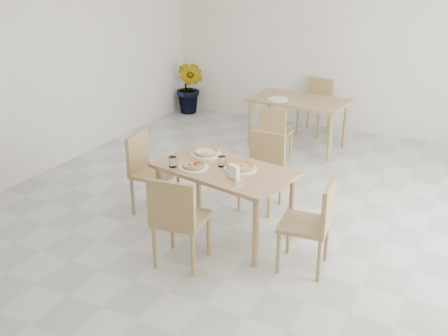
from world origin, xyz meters
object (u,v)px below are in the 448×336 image
at_px(chair_back_s, 274,130).
at_px(plate_mushroom, 206,154).
at_px(chair_east, 314,220).
at_px(potted_plant, 190,88).
at_px(tumbler_b, 222,161).
at_px(chair_back_n, 316,102).
at_px(chair_south, 177,216).
at_px(plate_empty, 278,99).
at_px(pizza_pepperoni, 194,165).
at_px(napkin_holder, 234,172).
at_px(chair_west, 148,167).
at_px(pizza_margherita, 241,167).
at_px(chair_north, 263,165).
at_px(plate_margherita, 241,169).
at_px(pizza_mushroom, 206,152).
at_px(second_table, 298,105).
at_px(plate_pepperoni, 194,167).
at_px(tumbler_a, 173,162).
at_px(main_table, 224,176).

bearing_deg(chair_back_s, plate_mushroom, 87.35).
relative_size(chair_east, potted_plant, 0.92).
relative_size(tumbler_b, chair_back_n, 0.12).
xyz_separation_m(chair_south, tumbler_b, (0.05, 0.79, 0.27)).
bearing_deg(plate_empty, pizza_pepperoni, -85.44).
height_order(pizza_pepperoni, napkin_holder, napkin_holder).
height_order(chair_west, pizza_margherita, chair_west).
xyz_separation_m(pizza_margherita, napkin_holder, (0.04, -0.24, 0.04)).
xyz_separation_m(chair_south, chair_east, (1.13, 0.54, -0.02)).
bearing_deg(tumbler_b, chair_east, -13.35).
relative_size(chair_north, plate_margherita, 2.58).
bearing_deg(plate_margherita, chair_back_n, 95.87).
distance_m(napkin_holder, potted_plant, 4.85).
height_order(pizza_mushroom, plate_empty, pizza_mushroom).
bearing_deg(chair_back_n, pizza_mushroom, -83.90).
xyz_separation_m(plate_margherita, tumbler_b, (-0.21, -0.01, 0.04)).
relative_size(pizza_margherita, pizza_pepperoni, 1.28).
xyz_separation_m(chair_north, chair_back_n, (-0.31, 2.93, 0.01)).
bearing_deg(chair_south, second_table, -95.06).
xyz_separation_m(plate_pepperoni, potted_plant, (-2.34, 3.88, -0.27)).
height_order(chair_east, plate_pepperoni, chair_east).
distance_m(chair_east, potted_plant, 5.38).
bearing_deg(napkin_holder, chair_north, 118.81).
xyz_separation_m(chair_north, pizza_margherita, (0.07, -0.77, 0.28)).
xyz_separation_m(chair_east, potted_plant, (-3.65, 3.96, -0.03)).
xyz_separation_m(chair_south, pizza_margherita, (0.26, 0.80, 0.25)).
relative_size(tumbler_a, tumbler_b, 1.01).
height_order(pizza_mushroom, chair_back_n, chair_back_n).
height_order(plate_margherita, pizza_margherita, pizza_margherita).
distance_m(chair_south, pizza_margherita, 0.88).
xyz_separation_m(chair_back_n, plate_empty, (-0.28, -1.01, 0.25)).
bearing_deg(pizza_pepperoni, pizza_mushroom, 100.65).
height_order(pizza_mushroom, napkin_holder, napkin_holder).
height_order(chair_south, potted_plant, potted_plant).
bearing_deg(plate_empty, main_table, -79.66).
bearing_deg(chair_back_n, chair_west, -94.42).
height_order(main_table, chair_east, chair_east).
distance_m(plate_mushroom, tumbler_a, 0.48).
bearing_deg(tumbler_b, chair_south, -93.59).
bearing_deg(tumbler_b, plate_pepperoni, -141.52).
bearing_deg(pizza_margherita, potted_plant, 126.95).
height_order(plate_margherita, tumbler_a, tumbler_a).
relative_size(chair_east, plate_empty, 2.97).
xyz_separation_m(plate_margherita, plate_mushroom, (-0.51, 0.21, 0.00)).
height_order(chair_south, tumbler_a, chair_south).
bearing_deg(second_table, chair_back_s, -92.81).
bearing_deg(pizza_margherita, chair_back_n, 95.87).
height_order(second_table, chair_back_s, chair_back_s).
relative_size(plate_pepperoni, plate_empty, 1.02).
bearing_deg(napkin_holder, second_table, 120.61).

